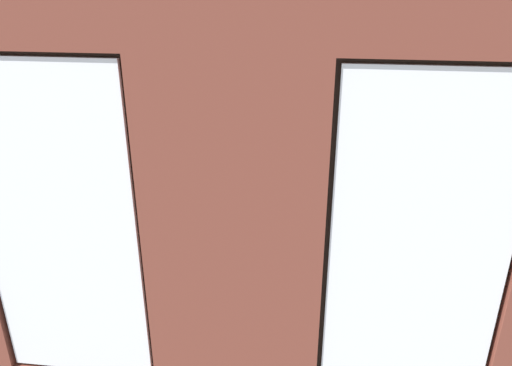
{
  "coord_description": "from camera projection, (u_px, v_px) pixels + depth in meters",
  "views": [
    {
      "loc": [
        -0.48,
        5.28,
        3.3
      ],
      "look_at": [
        0.14,
        0.4,
        1.15
      ],
      "focal_mm": 35.0,
      "sensor_mm": 36.0,
      "label": 1
    }
  ],
  "objects": [
    {
      "name": "tv_flatscreen",
      "position": [
        69.0,
        159.0,
        6.49
      ],
      "size": [
        1.22,
        0.2,
        0.82
      ],
      "color": "black",
      "rests_on": "media_console"
    },
    {
      "name": "remote_silver",
      "position": [
        239.0,
        236.0,
        5.8
      ],
      "size": [
        0.08,
        0.18,
        0.02
      ],
      "primitive_type": "cube",
      "rotation": [
        0.0,
        0.0,
        0.2
      ],
      "color": "#B2B2B7",
      "rests_on": "coffee_table"
    },
    {
      "name": "media_console",
      "position": [
        77.0,
        207.0,
        6.77
      ],
      "size": [
        1.28,
        0.42,
        0.57
      ],
      "primitive_type": "cube",
      "color": "black",
      "rests_on": "ground_plane"
    },
    {
      "name": "potted_plant_near_tv",
      "position": [
        77.0,
        233.0,
        5.61
      ],
      "size": [
        0.88,
        0.75,
        1.11
      ],
      "color": "#47423D",
      "rests_on": "ground_plane"
    },
    {
      "name": "couch_left",
      "position": [
        478.0,
        255.0,
        5.57
      ],
      "size": [
        1.01,
        1.78,
        0.8
      ],
      "rotation": [
        0.0,
        0.0,
        1.66
      ],
      "color": "black",
      "rests_on": "ground_plane"
    },
    {
      "name": "couch_by_window",
      "position": [
        154.0,
        339.0,
        4.31
      ],
      "size": [
        1.96,
        0.87,
        0.8
      ],
      "color": "black",
      "rests_on": "ground_plane"
    },
    {
      "name": "cup_ceramic",
      "position": [
        232.0,
        227.0,
        5.91
      ],
      "size": [
        0.08,
        0.08,
        0.1
      ],
      "primitive_type": "cylinder",
      "color": "silver",
      "rests_on": "coffee_table"
    },
    {
      "name": "remote_gray",
      "position": [
        263.0,
        225.0,
        6.03
      ],
      "size": [
        0.14,
        0.17,
        0.02
      ],
      "primitive_type": "cube",
      "rotation": [
        0.0,
        0.0,
        3.76
      ],
      "color": "#59595B",
      "rests_on": "coffee_table"
    },
    {
      "name": "potted_plant_foreground_right",
      "position": [
        136.0,
        153.0,
        8.05
      ],
      "size": [
        0.79,
        0.68,
        1.0
      ],
      "color": "beige",
      "rests_on": "ground_plane"
    },
    {
      "name": "papasan_chair",
      "position": [
        262.0,
        167.0,
        7.67
      ],
      "size": [
        1.14,
        1.14,
        0.71
      ],
      "color": "olive",
      "rests_on": "ground_plane"
    },
    {
      "name": "brick_wall_with_windows",
      "position": [
        233.0,
        267.0,
        3.14
      ],
      "size": [
        6.09,
        0.3,
        3.19
      ],
      "color": "brown",
      "rests_on": "ground_plane"
    },
    {
      "name": "white_wall_right",
      "position": [
        10.0,
        128.0,
        5.69
      ],
      "size": [
        0.1,
        5.07,
        3.19
      ],
      "primitive_type": "cube",
      "color": "silver",
      "rests_on": "ground_plane"
    },
    {
      "name": "candle_jar",
      "position": [
        198.0,
        229.0,
        5.83
      ],
      "size": [
        0.08,
        0.08,
        0.12
      ],
      "primitive_type": "cylinder",
      "color": "#B7333D",
      "rests_on": "coffee_table"
    },
    {
      "name": "potted_plant_between_couches",
      "position": [
        324.0,
        309.0,
        4.02
      ],
      "size": [
        0.98,
        0.98,
        1.46
      ],
      "color": "beige",
      "rests_on": "ground_plane"
    },
    {
      "name": "potted_plant_corner_near_left",
      "position": [
        449.0,
        163.0,
        7.51
      ],
      "size": [
        0.43,
        0.43,
        0.87
      ],
      "color": "#47423D",
      "rests_on": "ground_plane"
    },
    {
      "name": "table_plant_small",
      "position": [
        221.0,
        214.0,
        5.99
      ],
      "size": [
        0.17,
        0.17,
        0.27
      ],
      "color": "brown",
      "rests_on": "coffee_table"
    },
    {
      "name": "coffee_table",
      "position": [
        232.0,
        234.0,
        5.95
      ],
      "size": [
        1.29,
        0.89,
        0.4
      ],
      "color": "tan",
      "rests_on": "ground_plane"
    },
    {
      "name": "ground_plane",
      "position": [
        271.0,
        259.0,
        6.19
      ],
      "size": [
        6.69,
        6.07,
        0.1
      ],
      "primitive_type": "cube",
      "color": "brown"
    }
  ]
}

